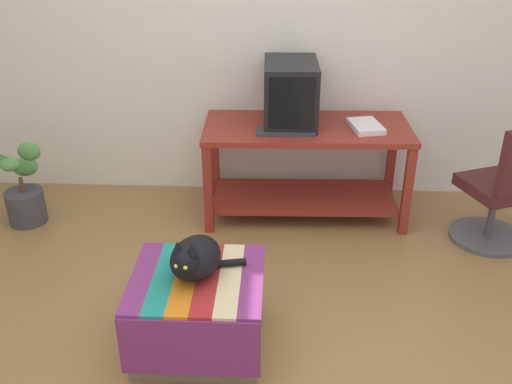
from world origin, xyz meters
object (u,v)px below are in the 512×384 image
object	(u,v)px
ottoman_with_blanket	(199,311)
cat	(195,258)
desk	(306,154)
tv_monitor	(290,93)
office_chair	(503,193)
potted_plant	(23,192)
keyboard	(286,132)
book	(366,126)

from	to	relation	value
ottoman_with_blanket	cat	xyz separation A→B (m)	(-0.01, 0.02, 0.32)
desk	tv_monitor	distance (m)	0.46
cat	office_chair	size ratio (longest dim) A/B	0.46
desk	cat	distance (m)	1.58
office_chair	potted_plant	bearing A→B (deg)	-24.28
tv_monitor	ottoman_with_blanket	world-z (taller)	tv_monitor
keyboard	potted_plant	size ratio (longest dim) A/B	0.63
tv_monitor	cat	size ratio (longest dim) A/B	1.32
desk	book	size ratio (longest dim) A/B	5.08
ottoman_with_blanket	cat	size ratio (longest dim) A/B	1.64
ottoman_with_blanket	potted_plant	size ratio (longest dim) A/B	1.07
desk	keyboard	size ratio (longest dim) A/B	3.69
book	potted_plant	size ratio (longest dim) A/B	0.46
tv_monitor	keyboard	size ratio (longest dim) A/B	1.35
tv_monitor	desk	bearing A→B (deg)	-27.90
desk	ottoman_with_blanket	size ratio (longest dim) A/B	2.19
keyboard	tv_monitor	bearing A→B (deg)	79.69
ottoman_with_blanket	book	bearing A→B (deg)	55.01
ottoman_with_blanket	cat	bearing A→B (deg)	110.68
office_chair	desk	bearing A→B (deg)	-37.74
desk	keyboard	bearing A→B (deg)	-136.70
book	cat	xyz separation A→B (m)	(-1.01, -1.41, -0.19)
book	office_chair	bearing A→B (deg)	-32.78
potted_plant	office_chair	distance (m)	3.36
book	ottoman_with_blanket	xyz separation A→B (m)	(-1.00, -1.44, -0.50)
tv_monitor	office_chair	size ratio (longest dim) A/B	0.61
ottoman_with_blanket	cat	distance (m)	0.32
potted_plant	keyboard	bearing A→B (deg)	2.06
potted_plant	office_chair	xyz separation A→B (m)	(3.35, -0.16, 0.14)
cat	ottoman_with_blanket	bearing A→B (deg)	-55.50
desk	tv_monitor	xyz separation A→B (m)	(-0.12, 0.06, 0.44)
keyboard	cat	size ratio (longest dim) A/B	0.97
ottoman_with_blanket	office_chair	world-z (taller)	office_chair
desk	office_chair	distance (m)	1.36
desk	office_chair	bearing A→B (deg)	-17.55
tv_monitor	book	size ratio (longest dim) A/B	1.86
desk	ottoman_with_blanket	distance (m)	1.61
book	desk	bearing A→B (deg)	162.34
office_chair	ottoman_with_blanket	bearing A→B (deg)	8.44
ottoman_with_blanket	office_chair	distance (m)	2.20
ottoman_with_blanket	office_chair	xyz separation A→B (m)	(1.90, 1.10, 0.17)
cat	tv_monitor	bearing A→B (deg)	86.14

